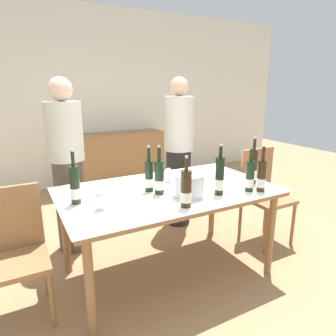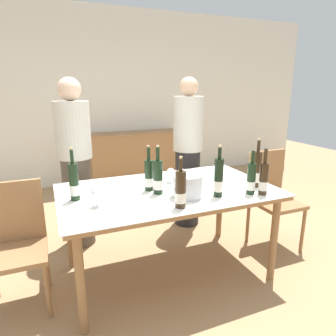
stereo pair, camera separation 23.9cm
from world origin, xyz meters
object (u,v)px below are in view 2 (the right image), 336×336
Objects in this scene: sideboard_cabinet at (135,157)px; wine_glass_2 at (96,193)px; chair_right_end at (271,192)px; chair_left_end at (15,238)px; wine_bottle_2 at (149,176)px; person_guest_left at (188,154)px; wine_bottle_3 at (158,178)px; wine_bottle_6 at (251,179)px; wine_bottle_7 at (219,179)px; dining_table at (168,197)px; wine_bottle_1 at (181,190)px; person_host at (76,165)px; wine_glass_0 at (182,174)px; wine_bottle_4 at (264,179)px; wine_bottle_0 at (74,183)px; ice_bucket at (188,185)px; wine_glass_1 at (171,173)px; wine_bottle_5 at (257,170)px.

sideboard_cabinet is 3.02m from wine_glass_2.
chair_right_end is 2.32m from chair_left_end.
chair_right_end is (1.31, 0.05, -0.34)m from wine_bottle_2.
chair_left_end is (-0.56, 0.23, -0.34)m from wine_glass_2.
wine_bottle_2 reaches higher than sideboard_cabinet.
wine_bottle_2 is 1.08m from person_guest_left.
wine_bottle_3 is 1.12× the size of wine_bottle_6.
wine_bottle_7 is at bearing -156.38° from chair_right_end.
dining_table is 4.70× the size of wine_bottle_2.
wine_bottle_6 is 1.81m from chair_left_end.
person_guest_left is at bearing 23.05° from chair_left_end.
dining_table is at bearing 80.51° from wine_bottle_1.
wine_bottle_7 reaches higher than wine_bottle_2.
wine_bottle_1 is 0.94× the size of wine_bottle_3.
wine_bottle_6 reaches higher than chair_right_end.
wine_bottle_6 is at bearing -14.03° from chair_left_end.
wine_bottle_6 is 1.67m from person_host.
wine_bottle_1 is at bearing -23.89° from wine_glass_2.
sideboard_cabinet is 4.19× the size of wine_bottle_2.
wine_bottle_6 is 0.36× the size of chair_right_end.
wine_bottle_2 is at bearing 113.17° from wine_bottle_3.
wine_glass_0 is (-0.17, 0.29, -0.03)m from wine_bottle_7.
wine_bottle_0 is at bearing 162.44° from wine_bottle_4.
person_guest_left reaches higher than ice_bucket.
wine_bottle_7 reaches higher than wine_bottle_4.
person_guest_left is (1.18, 0.97, -0.02)m from wine_glass_2.
wine_bottle_6 is (0.71, -0.38, -0.00)m from wine_bottle_2.
dining_table is at bearing -125.08° from person_guest_left.
dining_table is 12.15× the size of wine_glass_2.
person_guest_left reaches higher than wine_glass_1.
wine_bottle_4 is 1.76m from person_host.
person_host reaches higher than wine_glass_0.
wine_bottle_3 is at bearing 97.95° from wine_bottle_1.
wine_bottle_3 is 2.70× the size of wine_glass_2.
wine_bottle_5 reaches higher than ice_bucket.
person_guest_left is (-0.05, 1.22, -0.05)m from wine_bottle_4.
wine_bottle_1 is (-0.14, -0.17, 0.03)m from ice_bucket.
ice_bucket is 0.84m from wine_bottle_0.
person_guest_left is at bearing 0.34° from person_host.
wine_bottle_1 is at bearing -176.25° from wine_bottle_6.
wine_bottle_4 is 1.26m from wine_glass_2.
wine_bottle_5 is at bearing 67.32° from wine_bottle_4.
wine_glass_1 is at bearing 148.40° from wine_bottle_5.
wine_bottle_0 is at bearing -5.83° from chair_left_end.
person_host is (-1.80, 0.73, 0.28)m from chair_right_end.
wine_bottle_6 is at bearing -28.18° from wine_bottle_2.
wine_bottle_0 is 0.24× the size of person_host.
wine_bottle_6 is 2.16× the size of wine_glass_0.
person_host is (-0.64, 0.82, 0.14)m from dining_table.
sideboard_cabinet is 2.90m from wine_bottle_0.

